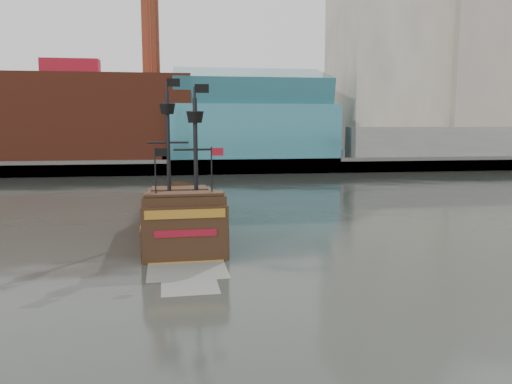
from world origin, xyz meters
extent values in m
plane|color=#272A25|center=(0.00, 0.00, 0.00)|extent=(400.00, 400.00, 0.00)
cube|color=slate|center=(0.00, 92.00, 1.00)|extent=(220.00, 60.00, 2.00)
cube|color=#4C4C49|center=(0.00, 62.50, 1.30)|extent=(220.00, 1.00, 2.60)
cube|color=maroon|center=(-22.00, 72.00, 9.50)|extent=(42.00, 18.00, 15.00)
cube|color=#2F717F|center=(10.00, 70.00, 7.00)|extent=(30.00, 16.00, 10.00)
cube|color=beige|center=(40.00, 80.00, 25.00)|extent=(20.00, 22.00, 46.00)
cube|color=#A29888|center=(58.00, 76.00, 21.00)|extent=(18.00, 18.00, 38.00)
cube|color=beige|center=(50.00, 97.00, 28.00)|extent=(24.00, 20.00, 52.00)
cube|color=slate|center=(48.00, 66.00, 5.00)|extent=(40.00, 6.00, 6.00)
cylinder|color=maroon|center=(-8.00, 74.00, 28.00)|extent=(3.20, 3.20, 22.00)
cube|color=#2F717F|center=(10.00, 70.00, 15.00)|extent=(28.00, 14.94, 8.78)
cube|color=black|center=(-2.68, 15.40, 0.67)|extent=(6.05, 13.60, 2.91)
cube|color=#512E1D|center=(-2.68, 15.40, 2.29)|extent=(5.45, 12.24, 0.34)
cube|color=black|center=(-2.86, 20.76, 2.68)|extent=(4.84, 2.85, 1.12)
cube|color=black|center=(-2.47, 9.59, 3.13)|extent=(5.37, 1.97, 2.01)
cube|color=black|center=(-2.44, 8.56, 1.34)|extent=(5.48, 0.47, 4.47)
cube|color=#9A681D|center=(-2.43, 8.41, 3.13)|extent=(5.03, 0.26, 0.56)
cube|color=maroon|center=(-2.43, 8.41, 1.90)|extent=(3.91, 0.23, 0.45)
cylinder|color=black|center=(-3.63, 17.04, 6.82)|extent=(0.32, 0.32, 8.72)
cylinder|color=black|center=(-1.60, 13.42, 6.48)|extent=(0.32, 0.32, 8.05)
cone|color=black|center=(-3.63, 17.04, 9.84)|extent=(1.27, 1.27, 0.78)
cone|color=black|center=(-1.60, 13.42, 9.17)|extent=(1.27, 1.27, 0.78)
cube|color=black|center=(-3.13, 17.06, 11.85)|extent=(1.01, 0.07, 0.61)
cube|color=black|center=(-1.10, 13.44, 11.18)|extent=(1.01, 0.07, 0.61)
cube|color=gray|center=(-2.37, 6.69, 0.01)|extent=(4.89, 4.19, 0.02)
camera|label=1|loc=(-2.50, -22.54, 8.78)|focal=35.00mm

